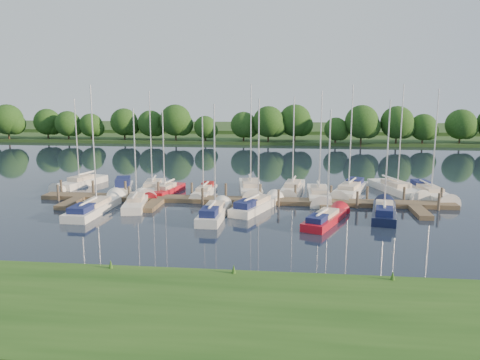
# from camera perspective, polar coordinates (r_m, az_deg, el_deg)

# --- Properties ---
(ground) EXTENTS (260.00, 260.00, 0.00)m
(ground) POSITION_cam_1_polar(r_m,az_deg,el_deg) (37.72, -1.09, -5.47)
(ground) COLOR black
(ground) RESTS_ON ground
(near_bank) EXTENTS (90.00, 10.00, 0.50)m
(near_bank) POSITION_cam_1_polar(r_m,az_deg,el_deg) (22.84, -6.41, -15.78)
(near_bank) COLOR #1D4614
(near_bank) RESTS_ON ground
(dock) EXTENTS (40.00, 6.00, 0.40)m
(dock) POSITION_cam_1_polar(r_m,az_deg,el_deg) (44.70, 0.10, -2.69)
(dock) COLOR #4D3F2B
(dock) RESTS_ON ground
(mooring_pilings) EXTENTS (38.24, 2.84, 2.00)m
(mooring_pilings) POSITION_cam_1_polar(r_m,az_deg,el_deg) (45.70, 0.25, -1.88)
(mooring_pilings) COLOR #473D33
(mooring_pilings) RESTS_ON ground
(far_shore) EXTENTS (180.00, 30.00, 0.60)m
(far_shore) POSITION_cam_1_polar(r_m,az_deg,el_deg) (111.53, 3.84, 5.20)
(far_shore) COLOR #224018
(far_shore) RESTS_ON ground
(distant_hill) EXTENTS (220.00, 40.00, 1.40)m
(distant_hill) POSITION_cam_1_polar(r_m,az_deg,el_deg) (136.40, 4.29, 6.30)
(distant_hill) COLOR #345324
(distant_hill) RESTS_ON ground
(treeline) EXTENTS (146.85, 10.24, 8.27)m
(treeline) POSITION_cam_1_polar(r_m,az_deg,el_deg) (98.91, 2.46, 6.73)
(treeline) COLOR #38281C
(treeline) RESTS_ON ground
(sailboat_n_0) EXTENTS (3.49, 8.01, 10.29)m
(sailboat_n_0) POSITION_cam_1_polar(r_m,az_deg,el_deg) (56.33, -18.80, -0.43)
(sailboat_n_0) COLOR white
(sailboat_n_0) RESTS_ON ground
(motorboat) EXTENTS (3.23, 6.41, 1.90)m
(motorboat) POSITION_cam_1_polar(r_m,az_deg,el_deg) (51.66, -14.07, -1.02)
(motorboat) COLOR white
(motorboat) RESTS_ON ground
(sailboat_n_2) EXTENTS (3.27, 8.81, 11.05)m
(sailboat_n_2) POSITION_cam_1_polar(r_m,az_deg,el_deg) (51.40, -10.60, -1.06)
(sailboat_n_2) COLOR white
(sailboat_n_2) RESTS_ON ground
(sailboat_n_3) EXTENTS (2.71, 7.13, 9.14)m
(sailboat_n_3) POSITION_cam_1_polar(r_m,az_deg,el_deg) (49.57, -9.04, -1.42)
(sailboat_n_3) COLOR #B5101D
(sailboat_n_3) RESTS_ON ground
(sailboat_n_4) EXTENTS (1.81, 6.61, 8.47)m
(sailboat_n_4) POSITION_cam_1_polar(r_m,az_deg,el_deg) (48.62, -4.39, -1.52)
(sailboat_n_4) COLOR white
(sailboat_n_4) RESTS_ON ground
(sailboat_n_5) EXTENTS (3.27, 9.35, 11.82)m
(sailboat_n_5) POSITION_cam_1_polar(r_m,az_deg,el_deg) (50.16, 1.28, -1.15)
(sailboat_n_5) COLOR white
(sailboat_n_5) RESTS_ON ground
(sailboat_n_6) EXTENTS (2.71, 8.30, 10.54)m
(sailboat_n_6) POSITION_cam_1_polar(r_m,az_deg,el_deg) (50.43, 6.44, -1.16)
(sailboat_n_6) COLOR white
(sailboat_n_6) RESTS_ON ground
(sailboat_n_7) EXTENTS (2.09, 8.69, 11.07)m
(sailboat_n_7) POSITION_cam_1_polar(r_m,az_deg,el_deg) (47.76, 9.58, -1.89)
(sailboat_n_7) COLOR white
(sailboat_n_7) RESTS_ON ground
(sailboat_n_8) EXTENTS (4.67, 9.20, 11.64)m
(sailboat_n_8) POSITION_cam_1_polar(r_m,az_deg,el_deg) (50.62, 13.20, -1.28)
(sailboat_n_8) COLOR white
(sailboat_n_8) RESTS_ON ground
(sailboat_n_9) EXTENTS (4.54, 9.23, 11.77)m
(sailboat_n_9) POSITION_cam_1_polar(r_m,az_deg,el_deg) (52.59, 18.48, -1.15)
(sailboat_n_9) COLOR white
(sailboat_n_9) RESTS_ON ground
(sailboat_n_10) EXTENTS (2.96, 9.02, 11.26)m
(sailboat_n_10) POSITION_cam_1_polar(r_m,az_deg,el_deg) (52.04, 22.11, -1.47)
(sailboat_n_10) COLOR white
(sailboat_n_10) RESTS_ON ground
(sailboat_s_0) EXTENTS (2.36, 9.13, 11.51)m
(sailboat_s_0) POSITION_cam_1_polar(r_m,az_deg,el_deg) (43.74, -17.26, -3.30)
(sailboat_s_0) COLOR white
(sailboat_s_0) RESTS_ON ground
(sailboat_s_1) EXTENTS (2.85, 7.37, 9.48)m
(sailboat_s_1) POSITION_cam_1_polar(r_m,az_deg,el_deg) (44.73, -12.51, -2.82)
(sailboat_s_1) COLOR white
(sailboat_s_1) RESTS_ON ground
(sailboat_s_2) EXTENTS (2.01, 7.69, 9.99)m
(sailboat_s_2) POSITION_cam_1_polar(r_m,az_deg,el_deg) (39.78, -3.17, -4.14)
(sailboat_s_2) COLOR white
(sailboat_s_2) RESTS_ON ground
(sailboat_s_3) EXTENTS (4.25, 8.01, 10.37)m
(sailboat_s_3) POSITION_cam_1_polar(r_m,az_deg,el_deg) (42.48, 1.99, -3.20)
(sailboat_s_3) COLOR white
(sailboat_s_3) RESTS_ON ground
(sailboat_s_4) EXTENTS (4.09, 7.37, 9.47)m
(sailboat_s_4) POSITION_cam_1_polar(r_m,az_deg,el_deg) (38.81, 10.39, -4.72)
(sailboat_s_4) COLOR #B5101D
(sailboat_s_4) RESTS_ON ground
(sailboat_s_5) EXTENTS (3.16, 8.10, 10.30)m
(sailboat_s_5) POSITION_cam_1_polar(r_m,az_deg,el_deg) (42.00, 17.16, -3.83)
(sailboat_s_5) COLOR black
(sailboat_s_5) RESTS_ON ground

